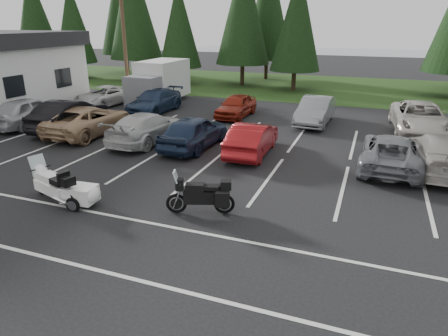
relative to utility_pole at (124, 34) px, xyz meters
The scene contains 30 objects.
ground 16.31m from the utility_pole, 50.19° to the right, with size 120.00×120.00×0.00m, color black.
grass_strip 16.31m from the utility_pole, 50.19° to the left, with size 80.00×16.00×0.01m, color #1A3510.
lake_water 45.47m from the utility_pole, 71.97° to the left, with size 70.00×50.00×0.02m, color slate.
utility_pole is the anchor object (origin of this frame).
box_truck 3.85m from the utility_pole, 14.04° to the left, with size 2.40×5.60×2.90m, color silver, non-canonical shape.
stall_markings 14.90m from the utility_pole, 45.00° to the right, with size 32.00×16.00×0.01m, color silver.
conifer_0 20.90m from the utility_pole, 149.74° to the left, with size 4.58×4.58×10.66m.
conifer_1 15.14m from the utility_pole, 142.52° to the left, with size 3.96×3.96×9.22m.
conifer_2 12.56m from the utility_pole, 119.05° to the left, with size 5.10×5.10×11.89m.
conifer_3 9.43m from the utility_pole, 93.04° to the left, with size 3.87×3.87×9.02m.
conifer_4 12.13m from the utility_pole, 65.36° to the left, with size 4.80×4.80×11.17m.
conifer_5 13.89m from the utility_pole, 43.83° to the left, with size 4.14×4.14×9.63m.
conifer_back_a 18.20m from the utility_pole, 123.69° to the left, with size 5.28×5.28×12.30m.
conifer_back_b 16.75m from the utility_pole, 68.84° to the left, with size 4.97×4.97×11.58m.
car_near_0 8.76m from the utility_pole, 100.15° to the right, with size 1.93×4.80×1.64m, color silver.
car_near_1 8.74m from the utility_pole, 79.93° to the right, with size 1.74×4.99×1.64m, color black.
car_near_2 9.39m from the utility_pole, 70.36° to the right, with size 2.43×5.27×1.46m, color tan.
car_near_3 11.16m from the utility_pole, 51.85° to the right, with size 2.01×4.95×1.44m, color #BBBAB8.
car_near_4 12.82m from the utility_pole, 42.73° to the right, with size 1.80×4.47×1.52m, color #18253D.
car_near_5 14.87m from the utility_pole, 34.97° to the right, with size 1.48×4.25×1.40m, color maroon.
car_near_6 19.62m from the utility_pole, 24.65° to the right, with size 2.26×4.90×1.36m, color slate.
car_near_7 21.08m from the utility_pole, 21.79° to the right, with size 2.07×5.09×1.48m, color #ACA49D.
car_far_0 4.44m from the utility_pole, 122.60° to the right, with size 2.19×4.75×1.32m, color silver.
car_far_1 5.66m from the utility_pole, 33.00° to the right, with size 1.99×4.89×1.42m, color #1C2C46.
car_far_2 9.71m from the utility_pole, 10.15° to the right, with size 1.60×3.98×1.36m, color maroon.
car_far_3 14.17m from the utility_pole, ahead, with size 1.59×4.57×1.50m, color slate.
car_far_4 19.40m from the utility_pole, ahead, with size 2.58×5.60×1.56m, color #B5ADA6.
touring_motorcycle 17.30m from the utility_pole, 64.96° to the right, with size 2.60×0.80×1.44m, color white, non-canonical shape.
cargo_trailer 17.85m from the utility_pole, 61.84° to the right, with size 1.51×0.85×0.70m, color white, non-canonical shape.
adventure_motorcycle 19.13m from the utility_pole, 50.25° to the right, with size 2.33×0.81×1.42m, color black, non-canonical shape.
Camera 1 is at (6.53, -12.47, 5.58)m, focal length 32.00 mm.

